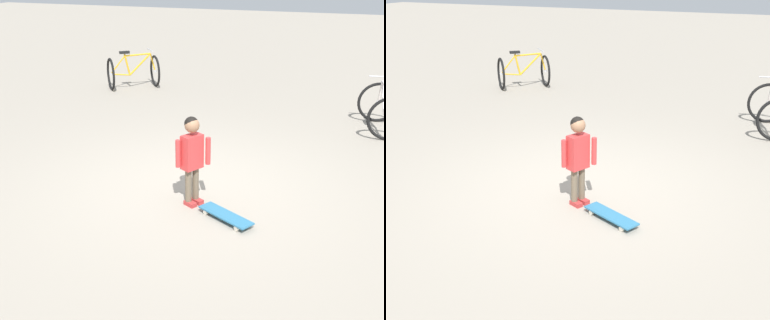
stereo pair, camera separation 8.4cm
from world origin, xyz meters
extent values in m
plane|color=#9E9384|center=(0.00, 0.00, 0.00)|extent=(50.00, 50.00, 0.00)
cylinder|color=brown|center=(-0.19, 0.43, 0.24)|extent=(0.08, 0.08, 0.42)
cube|color=#B73333|center=(-0.22, 0.45, 0.03)|extent=(0.17, 0.14, 0.05)
cylinder|color=brown|center=(-0.15, 0.53, 0.24)|extent=(0.08, 0.08, 0.42)
cube|color=#B73333|center=(-0.17, 0.54, 0.03)|extent=(0.17, 0.14, 0.05)
cube|color=#D13838|center=(-0.17, 0.48, 0.65)|extent=(0.23, 0.28, 0.40)
cylinder|color=#D13838|center=(-0.33, 0.39, 0.65)|extent=(0.06, 0.06, 0.32)
cylinder|color=#D13838|center=(-0.05, 0.59, 0.65)|extent=(0.06, 0.06, 0.32)
sphere|color=#9E7051|center=(-0.17, 0.48, 0.96)|extent=(0.17, 0.17, 0.17)
sphere|color=black|center=(-0.16, 0.48, 0.98)|extent=(0.16, 0.16, 0.16)
cube|color=teal|center=(-0.67, 0.73, 0.07)|extent=(0.70, 0.48, 0.02)
cube|color=#B7B7BC|center=(-0.88, 0.84, 0.05)|extent=(0.08, 0.11, 0.02)
cube|color=#B7B7BC|center=(-0.45, 0.62, 0.05)|extent=(0.08, 0.11, 0.02)
cylinder|color=beige|center=(-0.92, 0.77, 0.03)|extent=(0.06, 0.05, 0.06)
cylinder|color=beige|center=(-0.85, 0.90, 0.03)|extent=(0.06, 0.05, 0.06)
cylinder|color=beige|center=(-0.49, 0.55, 0.03)|extent=(0.06, 0.05, 0.06)
cylinder|color=beige|center=(-0.42, 0.69, 0.03)|extent=(0.06, 0.05, 0.06)
torus|color=black|center=(2.88, -4.74, 0.36)|extent=(0.51, 0.56, 0.71)
torus|color=black|center=(3.63, -4.06, 0.36)|extent=(0.51, 0.56, 0.71)
cylinder|color=#B7B7BC|center=(2.88, -4.74, 0.36)|extent=(0.08, 0.08, 0.06)
cylinder|color=#B7B7BC|center=(3.63, -4.06, 0.36)|extent=(0.08, 0.08, 0.06)
cylinder|color=gold|center=(3.13, -4.51, 0.53)|extent=(0.41, 0.38, 0.48)
cylinder|color=gold|center=(3.17, -4.48, 0.75)|extent=(0.46, 0.42, 0.06)
cylinder|color=gold|center=(3.35, -4.31, 0.54)|extent=(0.13, 0.12, 0.48)
cylinder|color=gold|center=(3.47, -4.20, 0.33)|extent=(0.34, 0.31, 0.08)
cylinder|color=gold|center=(3.51, -4.17, 0.55)|extent=(0.28, 0.26, 0.40)
cylinder|color=gold|center=(2.91, -4.71, 0.56)|extent=(0.12, 0.11, 0.41)
cube|color=black|center=(3.39, -4.28, 0.82)|extent=(0.23, 0.22, 0.05)
cylinder|color=#B7B7BC|center=(2.95, -4.68, 0.84)|extent=(0.33, 0.36, 0.02)
torus|color=black|center=(-1.99, -3.76, 0.36)|extent=(0.70, 0.20, 0.71)
cylinder|color=#B7B7BC|center=(-1.99, -3.76, 0.36)|extent=(0.07, 0.07, 0.06)
cylinder|color=silver|center=(-2.07, -3.42, 0.53)|extent=(0.15, 0.51, 0.48)
cylinder|color=silver|center=(-2.00, -3.71, 0.56)|extent=(0.06, 0.13, 0.41)
cylinder|color=#B7B7BC|center=(-2.01, -3.66, 0.84)|extent=(0.45, 0.12, 0.02)
camera|label=1|loc=(-2.13, 5.29, 2.62)|focal=45.99mm
camera|label=2|loc=(-2.21, 5.26, 2.62)|focal=45.99mm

